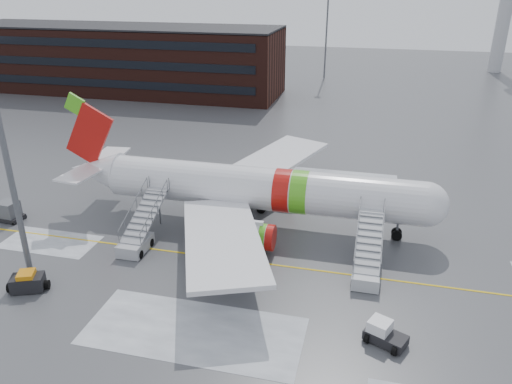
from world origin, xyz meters
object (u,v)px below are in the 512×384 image
(pushback_tug, at_px, (384,333))
(baggage_tractor, at_px, (28,283))
(airstair_fwd, at_px, (367,264))
(airstair_aft, at_px, (139,235))
(airliner, at_px, (251,188))
(uld_container, at_px, (9,212))

(pushback_tug, bearing_deg, baggage_tractor, -179.01)
(airstair_fwd, bearing_deg, pushback_tug, -79.65)
(airstair_aft, xyz_separation_m, pushback_tug, (19.98, -7.32, -0.43))
(airliner, height_order, uld_container, airliner)
(pushback_tug, relative_size, uld_container, 1.20)
(airstair_fwd, xyz_separation_m, baggage_tractor, (-23.60, -7.75, -0.43))
(airstair_aft, relative_size, uld_container, 3.22)
(uld_container, bearing_deg, pushback_tug, -14.81)
(airliner, height_order, airstair_aft, airliner)
(airstair_fwd, xyz_separation_m, airstair_aft, (-18.64, 0.00, 0.00))
(pushback_tug, xyz_separation_m, baggage_tractor, (-24.94, -0.43, -0.00))
(airstair_fwd, distance_m, baggage_tractor, 24.84)
(baggage_tractor, bearing_deg, pushback_tug, 0.99)
(baggage_tractor, bearing_deg, airstair_aft, 57.40)
(airstair_aft, bearing_deg, uld_container, 173.28)
(airliner, bearing_deg, pushback_tug, -49.14)
(airstair_fwd, relative_size, uld_container, 3.22)
(airliner, bearing_deg, airstair_aft, -140.71)
(airstair_fwd, bearing_deg, uld_container, 177.12)
(airliner, xyz_separation_m, pushback_tug, (11.99, -13.86, -2.78))
(uld_container, bearing_deg, baggage_tractor, -46.42)
(airstair_fwd, xyz_separation_m, pushback_tug, (1.34, -7.32, -0.43))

